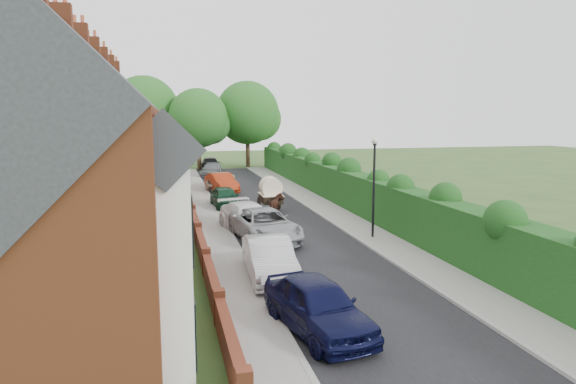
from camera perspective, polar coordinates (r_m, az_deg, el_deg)
name	(u,v)px	position (r m, az deg, el deg)	size (l,w,h in m)	color
ground	(334,266)	(21.95, 5.17, -8.15)	(140.00, 140.00, 0.00)	#2D4C1E
road	(271,216)	(32.16, -1.94, -2.70)	(6.00, 58.00, 0.02)	black
pavement_hedge_side	(333,212)	(33.19, 5.01, -2.28)	(2.20, 58.00, 0.12)	gray
pavement_house_side	(209,218)	(31.62, -8.80, -2.90)	(1.70, 58.00, 0.12)	gray
kerb_hedge_side	(317,213)	(32.88, 3.28, -2.36)	(0.18, 58.00, 0.13)	#969590
kerb_house_side	(222,218)	(31.69, -7.36, -2.83)	(0.18, 58.00, 0.13)	#969590
hedge	(360,188)	(33.55, 7.97, 0.45)	(2.10, 58.00, 2.85)	#143B12
terrace_row	(89,148)	(30.22, -21.29, 4.53)	(9.05, 40.50, 11.50)	brown
garden_wall_row	(193,216)	(30.50, -10.54, -2.60)	(0.35, 40.35, 1.10)	brown
lamppost	(374,175)	(26.15, 9.54, 1.86)	(0.32, 0.32, 5.16)	black
tree_far_left	(201,120)	(60.12, -9.62, 7.92)	(7.14, 6.80, 9.29)	#332316
tree_far_right	(250,114)	(62.81, -4.19, 8.59)	(7.98, 7.60, 10.31)	#332316
tree_far_back	(148,112)	(63.00, -15.29, 8.59)	(8.40, 8.00, 10.82)	#332316
car_navy	(318,305)	(15.35, 3.32, -12.47)	(1.89, 4.70, 1.60)	black
car_silver_a	(269,259)	(20.03, -2.08, -7.42)	(1.67, 4.78, 1.57)	#BABABF
car_silver_b	(265,225)	(25.95, -2.57, -3.70)	(2.61, 5.67, 1.58)	#999BA0
car_white	(249,218)	(27.81, -4.39, -2.91)	(2.17, 5.34, 1.55)	white
car_green	(225,197)	(35.22, -7.00, -0.60)	(1.70, 4.22, 1.44)	#113922
car_red	(222,183)	(42.30, -7.38, 1.02)	(1.65, 4.72, 1.56)	#9B2B10
car_beige	(221,181)	(44.30, -7.46, 1.25)	(2.29, 4.96, 1.38)	tan
car_grey	(211,170)	(53.39, -8.55, 2.43)	(1.83, 4.49, 1.30)	slate
car_black	(211,164)	(58.97, -8.58, 3.13)	(1.83, 4.56, 1.55)	black
horse	(277,206)	(31.88, -1.28, -1.52)	(0.77, 1.68, 1.42)	#412318
horse_cart	(271,192)	(33.53, -1.94, 0.02)	(1.44, 3.18, 2.29)	black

